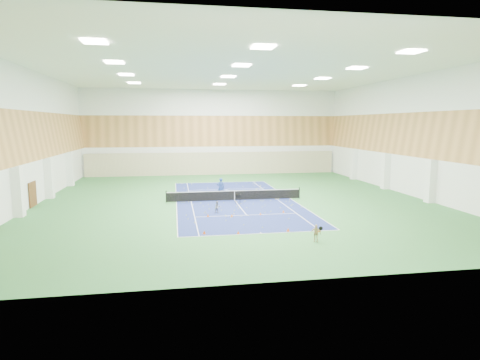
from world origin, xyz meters
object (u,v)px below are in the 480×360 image
child_court (217,207)px  ball_cart (238,199)px  child_apron (316,233)px  coach (221,188)px  tennis_net (235,195)px

child_court → ball_cart: child_court is taller
child_court → ball_cart: size_ratio=1.15×
child_apron → ball_cart: 13.00m
coach → ball_cart: bearing=106.4°
coach → ball_cart: (1.20, -3.14, -0.56)m
coach → child_apron: coach is taller
child_apron → coach: bearing=129.0°
tennis_net → child_court: 5.65m
child_court → child_apron: child_apron is taller
tennis_net → coach: (-1.13, 1.62, 0.43)m
child_apron → ball_cart: child_apron is taller
coach → ball_cart: 3.41m
tennis_net → ball_cart: tennis_net is taller
child_court → tennis_net: bearing=54.1°
tennis_net → ball_cart: bearing=-87.5°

